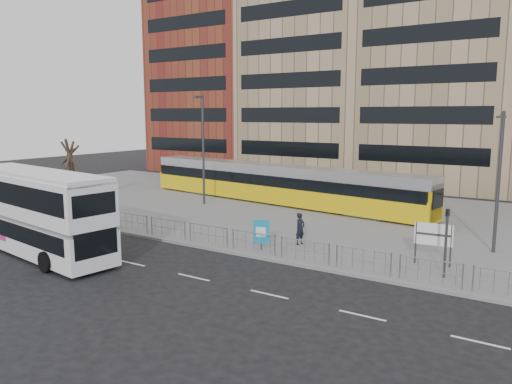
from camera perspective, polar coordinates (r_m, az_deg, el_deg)
The scene contains 16 objects.
ground at distance 27.25m, azimuth -4.95°, elevation -6.70°, with size 120.00×120.00×0.00m, color black.
plaza at distance 37.19m, azimuth 6.44°, elevation -2.37°, with size 64.00×24.00×0.15m, color slate.
kerb at distance 27.27m, azimuth -4.89°, elevation -6.52°, with size 64.00×0.25×0.17m, color gray.
building_row at distance 57.16m, azimuth 18.44°, elevation 14.09°, with size 70.40×18.40×31.20m.
pedestrian_barrier at distance 26.26m, azimuth -0.84°, elevation -5.05°, with size 32.07×0.07×1.10m.
road_markings at distance 23.70m, azimuth -9.00°, elevation -9.18°, with size 62.00×0.12×0.01m, color white.
double_decker_bus at distance 28.37m, azimuth -23.74°, elevation -1.86°, with size 11.29×4.05×4.42m.
tram at distance 40.47m, azimuth 2.31°, elevation 0.94°, with size 26.40×5.90×3.10m.
station_sign at distance 25.25m, azimuth 19.62°, elevation -4.80°, with size 1.77×0.24×2.04m.
ad_panel at distance 26.62m, azimuth 0.59°, elevation -4.62°, with size 0.82×0.37×1.60m.
pedestrian at distance 27.76m, azimuth 5.07°, elevation -4.20°, with size 0.65×0.42×1.77m, color black.
traffic_light_west at distance 33.85m, azimuth -16.20°, elevation -0.27°, with size 0.18×0.22×3.10m.
traffic_light_east at distance 23.39m, azimuth 20.92°, elevation -4.52°, with size 0.19×0.22×3.10m.
lamp_post_west at distance 39.82m, azimuth -6.10°, elevation 5.35°, with size 0.45×1.04×8.69m.
lamp_post_east at distance 28.32m, azimuth 26.01°, elevation 1.64°, with size 0.45×1.04×7.32m.
bare_tree at distance 42.71m, azimuth -20.63°, elevation 5.86°, with size 4.21×4.21×7.25m.
Camera 1 is at (16.13, -20.71, 7.32)m, focal length 35.00 mm.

